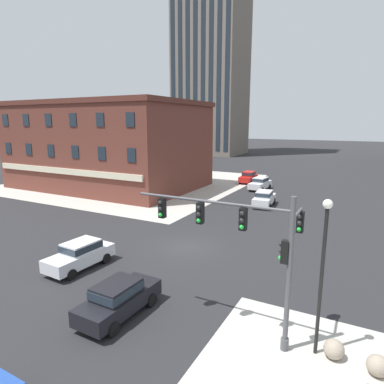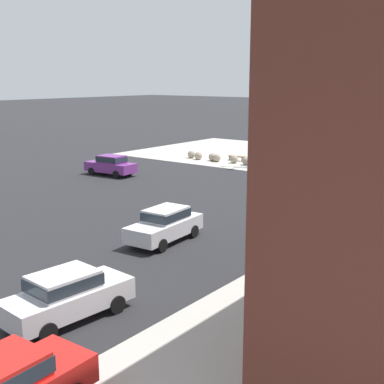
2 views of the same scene
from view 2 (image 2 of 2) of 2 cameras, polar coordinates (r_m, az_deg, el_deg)
name	(u,v)px [view 2 (image 2 of 2)]	position (r m, az deg, el deg)	size (l,w,h in m)	color
ground_plane	(318,195)	(37.16, 13.71, -0.27)	(320.00, 320.00, 0.00)	#262628
sidewalk_corner_slab	(237,152)	(57.25, 5.03, 4.40)	(20.00, 19.00, 0.02)	#B7B2A8
traffic_signal_main	(281,121)	(46.74, 9.76, 7.69)	(7.00, 2.09, 6.30)	#4C4C51
bollard_sphere_curb_a	(246,161)	(48.67, 5.99, 3.43)	(0.77, 0.77, 0.77)	gray
bollard_sphere_curb_b	(234,159)	(49.65, 4.67, 3.63)	(0.77, 0.77, 0.77)	gray
bollard_sphere_curb_c	(217,158)	(50.36, 2.74, 3.78)	(0.77, 0.77, 0.77)	gray
bollard_sphere_curb_d	(213,157)	(50.90, 2.28, 3.88)	(0.77, 0.77, 0.77)	gray
bollard_sphere_curb_e	(198,156)	(51.66, 0.70, 4.01)	(0.77, 0.77, 0.77)	gray
bollard_sphere_curb_f	(191,154)	(52.65, -0.06, 4.18)	(0.77, 0.77, 0.77)	gray
bench_near_signal	(237,158)	(51.13, 5.00, 3.81)	(1.83, 0.61, 0.49)	#8E6B4C
pedestrian_near_bench	(258,141)	(59.83, 7.33, 5.61)	(0.34, 0.49, 1.66)	black
pedestrian_at_curb	(271,149)	(52.80, 8.66, 4.69)	(0.55, 0.23, 1.68)	#232847
pedestrian_walking_east	(288,149)	(53.04, 10.51, 4.63)	(0.37, 0.46, 1.65)	#333333
street_lamp_corner_near	(253,124)	(47.93, 6.77, 7.43)	(0.36, 0.36, 6.24)	black
car_main_northbound_near	(111,164)	(43.67, -8.94, 3.02)	(4.52, 2.14, 1.68)	#7A3389
car_main_northbound_far	(165,224)	(25.63, -2.99, -3.49)	(2.15, 4.52, 1.68)	silver
car_main_southbound_far	(349,163)	(45.97, 16.90, 3.10)	(1.98, 4.44, 1.68)	black
car_cross_eastbound	(67,294)	(18.03, -13.64, -10.86)	(2.16, 4.53, 1.68)	silver
car_parked_curb	(378,153)	(53.29, 19.81, 4.12)	(1.95, 4.43, 1.68)	#23479E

